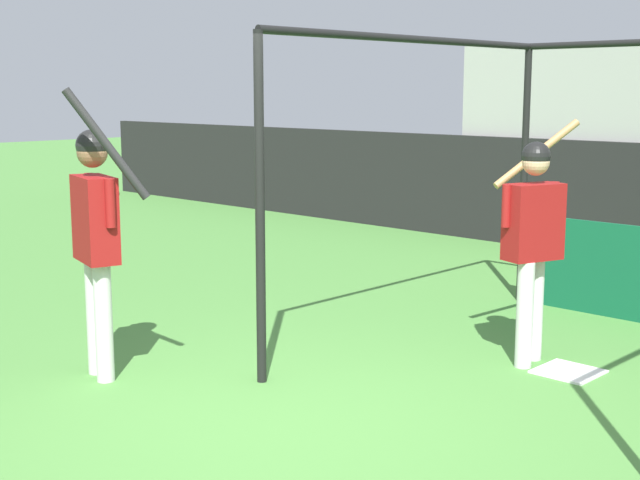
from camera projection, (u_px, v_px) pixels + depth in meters
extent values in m
plane|color=#477F38|center=(279.00, 428.00, 5.65)|extent=(60.00, 60.00, 0.00)
cube|color=#1E6B3D|center=(524.00, 132.00, 12.56)|extent=(0.45, 0.40, 0.10)
cube|color=#1E6B3D|center=(531.00, 116.00, 12.65)|extent=(0.45, 0.06, 0.40)
cube|color=#1E6B3D|center=(559.00, 134.00, 12.18)|extent=(0.45, 0.40, 0.10)
cube|color=#1E6B3D|center=(567.00, 117.00, 12.27)|extent=(0.45, 0.06, 0.40)
cube|color=#1E6B3D|center=(597.00, 135.00, 11.81)|extent=(0.45, 0.40, 0.10)
cube|color=#1E6B3D|center=(604.00, 117.00, 11.90)|extent=(0.45, 0.06, 0.40)
cube|color=#1E6B3D|center=(637.00, 137.00, 11.43)|extent=(0.45, 0.40, 0.10)
cube|color=#1E6B3D|center=(554.00, 103.00, 13.06)|extent=(0.45, 0.40, 0.10)
cube|color=#1E6B3D|center=(561.00, 87.00, 13.15)|extent=(0.45, 0.06, 0.40)
cube|color=#1E6B3D|center=(589.00, 104.00, 12.69)|extent=(0.45, 0.40, 0.10)
cube|color=#1E6B3D|center=(595.00, 87.00, 12.78)|extent=(0.45, 0.06, 0.40)
cube|color=#1E6B3D|center=(626.00, 104.00, 12.31)|extent=(0.45, 0.40, 0.10)
cube|color=#1E6B3D|center=(632.00, 87.00, 12.40)|extent=(0.45, 0.06, 0.40)
cube|color=#1E6B3D|center=(582.00, 76.00, 13.56)|extent=(0.45, 0.40, 0.10)
cube|color=#1E6B3D|center=(588.00, 61.00, 13.65)|extent=(0.45, 0.06, 0.40)
cube|color=#1E6B3D|center=(616.00, 76.00, 13.19)|extent=(0.45, 0.40, 0.10)
cube|color=#1E6B3D|center=(622.00, 60.00, 13.28)|extent=(0.45, 0.06, 0.40)
cylinder|color=black|center=(260.00, 211.00, 6.33)|extent=(0.07, 0.07, 2.53)
cylinder|color=black|center=(524.00, 176.00, 8.87)|extent=(0.07, 0.07, 2.53)
cylinder|color=black|center=(417.00, 39.00, 7.39)|extent=(0.06, 3.56, 0.06)
cube|color=white|center=(568.00, 372.00, 6.75)|extent=(0.44, 0.44, 0.02)
cylinder|color=silver|center=(525.00, 315.00, 6.82)|extent=(0.17, 0.17, 0.83)
cylinder|color=silver|center=(535.00, 309.00, 7.02)|extent=(0.17, 0.17, 0.83)
cube|color=maroon|center=(533.00, 222.00, 6.80)|extent=(0.36, 0.49, 0.59)
sphere|color=tan|center=(536.00, 162.00, 6.72)|extent=(0.21, 0.21, 0.21)
sphere|color=black|center=(536.00, 156.00, 6.72)|extent=(0.22, 0.22, 0.22)
cylinder|color=maroon|center=(506.00, 206.00, 6.71)|extent=(0.09, 0.09, 0.32)
cylinder|color=maroon|center=(554.00, 202.00, 6.92)|extent=(0.09, 0.09, 0.32)
cylinder|color=#AD7F4C|center=(537.00, 154.00, 7.10)|extent=(0.42, 0.68, 0.55)
sphere|color=#AD7F4C|center=(560.00, 189.00, 6.80)|extent=(0.08, 0.08, 0.08)
cylinder|color=silver|center=(95.00, 316.00, 6.67)|extent=(0.16, 0.16, 0.88)
cylinder|color=silver|center=(104.00, 323.00, 6.49)|extent=(0.16, 0.16, 0.88)
cube|color=maroon|center=(95.00, 219.00, 6.45)|extent=(0.52, 0.34, 0.62)
sphere|color=brown|center=(92.00, 152.00, 6.37)|extent=(0.22, 0.22, 0.22)
sphere|color=black|center=(92.00, 146.00, 6.36)|extent=(0.23, 0.23, 0.23)
cylinder|color=maroon|center=(90.00, 196.00, 6.66)|extent=(0.09, 0.09, 0.34)
cylinder|color=maroon|center=(110.00, 203.00, 6.24)|extent=(0.09, 0.09, 0.34)
cylinder|color=black|center=(107.00, 144.00, 6.04)|extent=(0.41, 0.47, 0.77)
sphere|color=black|center=(114.00, 194.00, 6.35)|extent=(0.08, 0.08, 0.08)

